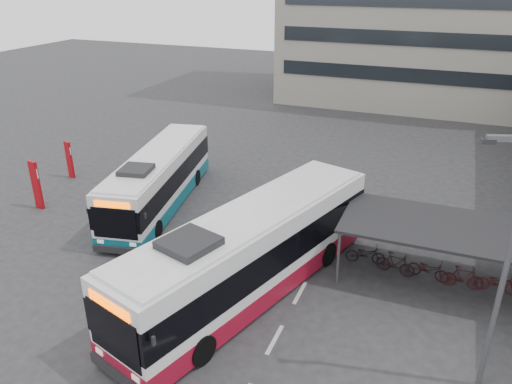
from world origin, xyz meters
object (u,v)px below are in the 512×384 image
at_px(pedestrian, 117,219).
at_px(lamp_post, 505,257).
at_px(bus_teal, 159,180).
at_px(bus_main, 251,253).

distance_m(pedestrian, lamp_post, 17.15).
relative_size(bus_teal, pedestrian, 6.76).
height_order(bus_main, lamp_post, lamp_post).
height_order(pedestrian, lamp_post, lamp_post).
bearing_deg(pedestrian, bus_main, -82.23).
height_order(bus_main, bus_teal, bus_main).
relative_size(bus_main, pedestrian, 7.85).
bearing_deg(lamp_post, pedestrian, 148.24).
height_order(bus_teal, pedestrian, bus_teal).
distance_m(bus_main, bus_teal, 9.50).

